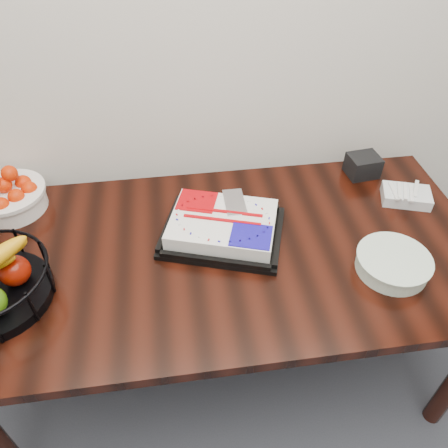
{
  "coord_description": "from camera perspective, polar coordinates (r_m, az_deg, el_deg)",
  "views": [
    {
      "loc": [
        -0.16,
        0.96,
        1.84
      ],
      "look_at": [
        -0.0,
        2.04,
        0.83
      ],
      "focal_mm": 35.0,
      "sensor_mm": 36.0,
      "label": 1
    }
  ],
  "objects": [
    {
      "name": "table",
      "position": [
        1.58,
        0.3,
        -5.36
      ],
      "size": [
        1.8,
        0.9,
        0.75
      ],
      "color": "black",
      "rests_on": "ground"
    },
    {
      "name": "cake_tray",
      "position": [
        1.53,
        -0.15,
        -0.36
      ],
      "size": [
        0.49,
        0.44,
        0.09
      ],
      "color": "black",
      "rests_on": "table"
    },
    {
      "name": "tangerine_bowl",
      "position": [
        1.81,
        -26.48,
        3.69
      ],
      "size": [
        0.28,
        0.28,
        0.17
      ],
      "color": "white",
      "rests_on": "table"
    },
    {
      "name": "plate_stack",
      "position": [
        1.53,
        21.18,
        -4.83
      ],
      "size": [
        0.24,
        0.24,
        0.06
      ],
      "color": "white",
      "rests_on": "table"
    },
    {
      "name": "fork_bag",
      "position": [
        1.83,
        22.7,
        3.48
      ],
      "size": [
        0.21,
        0.17,
        0.05
      ],
      "color": "silver",
      "rests_on": "table"
    },
    {
      "name": "napkin_box",
      "position": [
        1.9,
        17.67,
        7.3
      ],
      "size": [
        0.13,
        0.12,
        0.09
      ],
      "primitive_type": "cube",
      "rotation": [
        0.0,
        0.0,
        0.11
      ],
      "color": "black",
      "rests_on": "table"
    }
  ]
}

